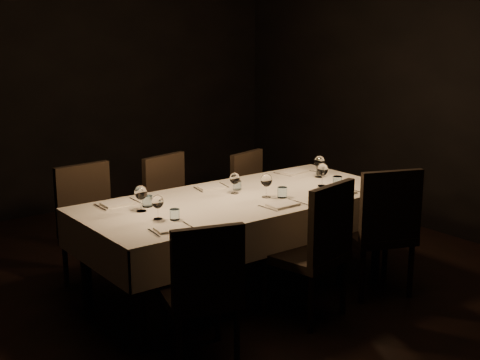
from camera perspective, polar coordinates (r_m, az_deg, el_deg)
room at (r=5.03m, az=0.00°, el=6.65°), size 5.01×6.01×3.01m
dining_table at (r=5.19m, az=0.00°, el=-2.29°), size 2.52×1.12×0.76m
chair_near_left at (r=4.13m, az=-3.17°, el=-9.11°), size 0.56×0.56×0.93m
place_setting_near_left at (r=4.55m, az=-6.36°, el=-2.80°), size 0.32×0.40×0.17m
chair_near_center at (r=4.75m, az=6.46°, el=-5.56°), size 0.58×0.58×1.02m
place_setting_near_center at (r=5.09m, az=3.00°, el=-0.89°), size 0.34×0.41×0.19m
chair_near_right at (r=5.25m, az=11.99°, el=-3.89°), size 0.63×0.63×1.02m
place_setting_near_right at (r=5.48m, az=7.78°, el=0.06°), size 0.35×0.41×0.19m
chair_far_left at (r=5.47m, az=-12.55°, el=-3.42°), size 0.50×0.50×0.98m
place_setting_far_left at (r=4.92m, az=-8.93°, el=-1.55°), size 0.34×0.41×0.19m
chair_far_center at (r=5.83m, az=-5.67°, el=-2.18°), size 0.55×0.55×0.96m
place_setting_far_center at (r=5.35m, az=-1.03°, el=-0.25°), size 0.32×0.39×0.17m
chair_far_right at (r=6.26m, az=1.31°, el=-1.28°), size 0.52×0.52×0.90m
place_setting_far_right at (r=5.91m, az=6.17°, el=1.11°), size 0.36×0.41×0.19m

